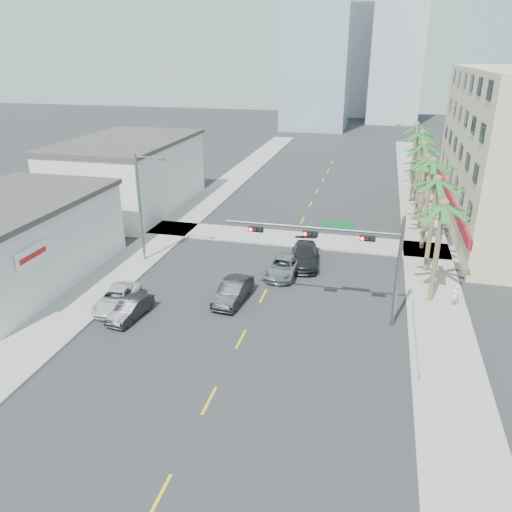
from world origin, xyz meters
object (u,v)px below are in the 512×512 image
at_px(car_parked_mid, 130,309).
at_px(car_parked_far, 117,298).
at_px(car_lane_left, 233,291).
at_px(traffic_signal_mast, 347,248).
at_px(car_lane_center, 283,266).
at_px(car_lane_right, 305,256).
at_px(pedestrian, 455,296).

distance_m(car_parked_mid, car_parked_far, 1.97).
distance_m(car_parked_far, car_lane_left, 8.01).
height_order(traffic_signal_mast, car_lane_center, traffic_signal_mast).
distance_m(car_lane_center, car_lane_right, 2.72).
bearing_deg(car_lane_left, car_parked_mid, -141.53).
bearing_deg(car_parked_far, car_lane_center, 33.08).
distance_m(traffic_signal_mast, car_parked_mid, 14.62).
bearing_deg(car_lane_left, pedestrian, 15.01).
height_order(traffic_signal_mast, car_lane_left, traffic_signal_mast).
relative_size(car_lane_center, car_lane_right, 0.92).
relative_size(traffic_signal_mast, car_parked_far, 2.37).
bearing_deg(car_lane_center, car_lane_left, -112.04).
height_order(car_lane_center, pedestrian, pedestrian).
bearing_deg(car_lane_center, traffic_signal_mast, -46.26).
xyz_separation_m(car_lane_left, car_lane_right, (3.89, 7.67, 0.03)).
relative_size(traffic_signal_mast, pedestrian, 7.07).
xyz_separation_m(traffic_signal_mast, car_lane_left, (-7.68, 0.80, -4.30)).
xyz_separation_m(car_parked_far, car_lane_right, (11.40, 10.45, 0.14)).
bearing_deg(traffic_signal_mast, pedestrian, 25.39).
bearing_deg(traffic_signal_mast, car_lane_left, 174.02).
bearing_deg(car_lane_left, car_lane_center, 69.08).
height_order(car_parked_far, car_lane_right, car_lane_right).
bearing_deg(car_parked_far, traffic_signal_mast, 1.76).
relative_size(car_parked_far, car_lane_left, 1.01).
height_order(traffic_signal_mast, pedestrian, traffic_signal_mast).
bearing_deg(traffic_signal_mast, car_lane_right, 114.06).
height_order(car_parked_mid, car_lane_right, car_lane_right).
distance_m(car_parked_mid, car_lane_left, 7.09).
relative_size(car_parked_mid, car_lane_right, 0.72).
bearing_deg(car_lane_center, pedestrian, -8.10).
height_order(car_lane_left, car_lane_center, car_lane_left).
bearing_deg(pedestrian, car_parked_far, 4.06).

